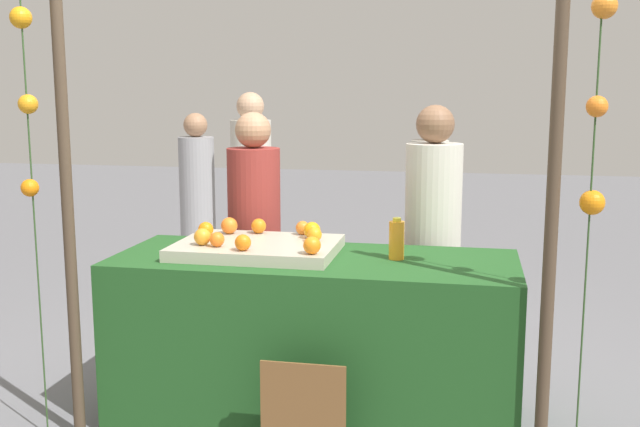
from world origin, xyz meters
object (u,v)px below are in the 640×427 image
object	(u,v)px
stall_counter	(314,339)
chalkboard_sign	(303,419)
juice_bottle	(397,240)
vendor_right	(432,255)
orange_0	(229,226)
orange_1	(303,228)
vendor_left	(255,252)

from	to	relation	value
stall_counter	chalkboard_sign	bearing A→B (deg)	-83.15
juice_bottle	vendor_right	world-z (taller)	vendor_right
orange_0	chalkboard_sign	bearing A→B (deg)	-52.74
orange_0	vendor_right	distance (m)	1.19
juice_bottle	chalkboard_sign	world-z (taller)	juice_bottle
juice_bottle	chalkboard_sign	size ratio (longest dim) A/B	0.40
orange_1	vendor_left	world-z (taller)	vendor_left
vendor_right	juice_bottle	bearing A→B (deg)	-103.32
orange_0	vendor_right	world-z (taller)	vendor_right
orange_1	chalkboard_sign	distance (m)	1.10
orange_0	chalkboard_sign	distance (m)	1.20
stall_counter	vendor_right	bearing A→B (deg)	49.94
stall_counter	vendor_right	size ratio (longest dim) A/B	1.26
stall_counter	orange_1	bearing A→B (deg)	114.11
stall_counter	chalkboard_sign	size ratio (longest dim) A/B	3.89
juice_bottle	vendor_left	bearing A→B (deg)	147.58
chalkboard_sign	vendor_left	distance (m)	1.39
chalkboard_sign	orange_1	bearing A→B (deg)	102.77
stall_counter	chalkboard_sign	distance (m)	0.59
orange_1	vendor_right	size ratio (longest dim) A/B	0.05
orange_0	chalkboard_sign	xyz separation A→B (m)	(0.59, -0.77, -0.72)
chalkboard_sign	vendor_right	bearing A→B (deg)	68.03
stall_counter	orange_1	distance (m)	0.60
orange_0	vendor_left	bearing A→B (deg)	86.76
stall_counter	vendor_left	distance (m)	0.85
stall_counter	orange_1	world-z (taller)	orange_1
stall_counter	orange_0	bearing A→B (deg)	157.61
juice_bottle	vendor_left	xyz separation A→B (m)	(-0.91, 0.58, -0.23)
chalkboard_sign	vendor_left	size ratio (longest dim) A/B	0.33
stall_counter	vendor_right	world-z (taller)	vendor_right
orange_1	chalkboard_sign	xyz separation A→B (m)	(0.19, -0.82, -0.71)
orange_1	juice_bottle	xyz separation A→B (m)	(0.53, -0.23, 0.00)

